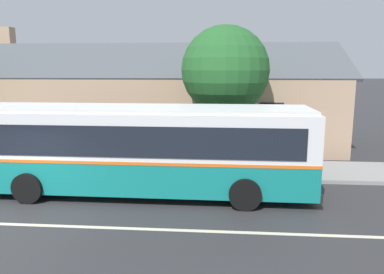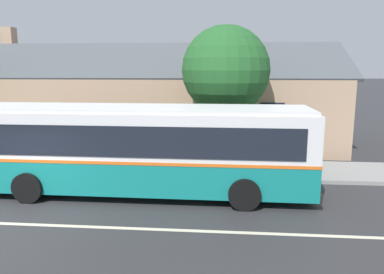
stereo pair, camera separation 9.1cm
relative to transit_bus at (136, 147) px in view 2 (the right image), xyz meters
The scene contains 7 objects.
ground_plane 4.42m from the transit_bus, 135.04° to the right, with size 300.00×300.00×0.00m, color #2D2D30.
sidewalk_far 4.52m from the transit_bus, 133.17° to the left, with size 60.00×3.00×0.15m, color gray.
lane_divider_stripe 4.42m from the transit_bus, 135.04° to the right, with size 60.00×0.16×0.01m, color beige.
community_building 10.26m from the transit_bus, 110.10° to the left, with size 25.55×8.54×6.75m.
transit_bus is the anchor object (origin of this frame).
street_tree_primary 5.66m from the transit_bus, 53.11° to the left, with size 3.82×3.82×6.11m.
bus_stop_sign 6.67m from the transit_bus, 18.28° to the left, with size 0.36×0.07×2.40m.
Camera 2 is at (5.93, -9.36, 4.30)m, focal length 35.00 mm.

